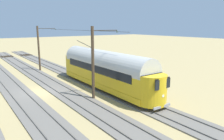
# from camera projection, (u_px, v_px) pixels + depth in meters

# --- Properties ---
(ground_plane) EXTENTS (220.00, 220.00, 0.00)m
(ground_plane) POSITION_uv_depth(u_px,v_px,m) (41.00, 92.00, 22.90)
(ground_plane) COLOR tan
(track_streetcar_siding) EXTENTS (2.80, 80.00, 0.18)m
(track_streetcar_siding) POSITION_uv_depth(u_px,v_px,m) (90.00, 82.00, 26.74)
(track_streetcar_siding) COLOR #666059
(track_streetcar_siding) RESTS_ON ground
(track_adjacent_siding) EXTENTS (2.80, 80.00, 0.18)m
(track_adjacent_siding) POSITION_uv_depth(u_px,v_px,m) (58.00, 88.00, 24.34)
(track_adjacent_siding) COLOR #666059
(track_adjacent_siding) RESTS_ON ground
(track_third_siding) EXTENTS (2.80, 80.00, 0.18)m
(track_third_siding) POSITION_uv_depth(u_px,v_px,m) (19.00, 95.00, 21.94)
(track_third_siding) COLOR #666059
(track_third_siding) RESTS_ON ground
(vintage_streetcar) EXTENTS (2.65, 16.98, 4.90)m
(vintage_streetcar) POSITION_uv_depth(u_px,v_px,m) (104.00, 69.00, 23.75)
(vintage_streetcar) COLOR gold
(vintage_streetcar) RESTS_ON ground
(catenary_pole_foreground) EXTENTS (3.03, 0.28, 6.93)m
(catenary_pole_foreground) POSITION_uv_depth(u_px,v_px,m) (39.00, 48.00, 33.06)
(catenary_pole_foreground) COLOR #423323
(catenary_pole_foreground) RESTS_ON ground
(catenary_pole_mid_near) EXTENTS (3.03, 0.28, 6.93)m
(catenary_pole_mid_near) POSITION_uv_depth(u_px,v_px,m) (94.00, 62.00, 20.10)
(catenary_pole_mid_near) COLOR #423323
(catenary_pole_mid_near) RESTS_ON ground
(overhead_wire_run) EXTENTS (2.82, 20.30, 0.18)m
(overhead_wire_run) POSITION_uv_depth(u_px,v_px,m) (76.00, 30.00, 28.04)
(overhead_wire_run) COLOR black
(overhead_wire_run) RESTS_ON ground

